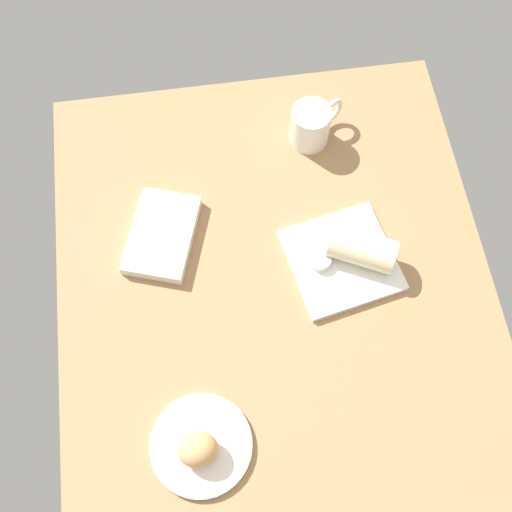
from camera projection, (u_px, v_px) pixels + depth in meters
dining_table at (277, 297)px, 136.38cm from camera, size 110.00×90.00×4.00cm
round_plate at (201, 445)px, 121.57cm from camera, size 19.22×19.22×1.40cm
scone_pastry at (198, 450)px, 117.58cm from camera, size 6.74×7.79×6.18cm
square_plate at (342, 260)px, 136.71cm from camera, size 24.86×24.86×1.60cm
sauce_cup at (320, 260)px, 134.64cm from camera, size 4.68×4.68×2.06cm
breakfast_wrap at (362, 249)px, 133.01cm from camera, size 12.37×15.26×7.06cm
book_stack at (162, 235)px, 138.35cm from camera, size 22.85×18.55×2.91cm
coffee_mug at (312, 125)px, 145.41cm from camera, size 9.88×12.88×9.92cm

